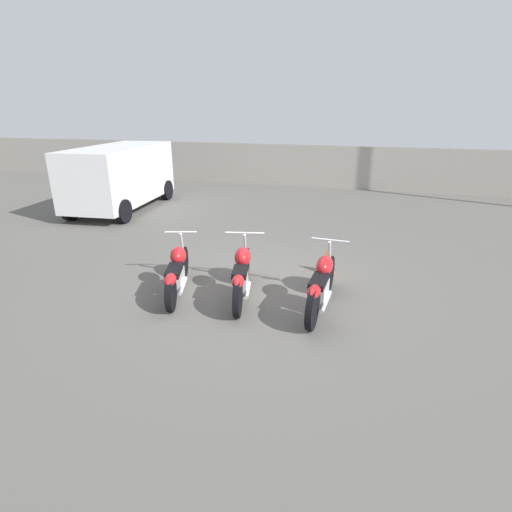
% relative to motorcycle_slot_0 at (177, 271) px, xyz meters
% --- Properties ---
extents(ground_plane, '(60.00, 60.00, 0.00)m').
position_rel_motorcycle_slot_0_xyz_m(ground_plane, '(1.33, 0.67, -0.41)').
color(ground_plane, '#5B5954').
extents(fence_back, '(40.00, 0.04, 1.71)m').
position_rel_motorcycle_slot_0_xyz_m(fence_back, '(1.33, 10.93, 0.44)').
color(fence_back, '#9E998E').
rests_on(fence_back, ground_plane).
extents(motorcycle_slot_0, '(0.86, 2.01, 0.97)m').
position_rel_motorcycle_slot_0_xyz_m(motorcycle_slot_0, '(0.00, 0.00, 0.00)').
color(motorcycle_slot_0, black).
rests_on(motorcycle_slot_0, ground_plane).
extents(motorcycle_slot_1, '(0.78, 2.05, 1.03)m').
position_rel_motorcycle_slot_0_xyz_m(motorcycle_slot_1, '(1.19, 0.14, 0.03)').
color(motorcycle_slot_1, black).
rests_on(motorcycle_slot_1, ground_plane).
extents(motorcycle_slot_2, '(0.66, 2.10, 1.04)m').
position_rel_motorcycle_slot_0_xyz_m(motorcycle_slot_2, '(2.60, 0.09, 0.04)').
color(motorcycle_slot_2, black).
rests_on(motorcycle_slot_2, ground_plane).
extents(parked_van, '(2.32, 4.58, 2.03)m').
position_rel_motorcycle_slot_0_xyz_m(parked_van, '(-4.68, 5.33, 0.72)').
color(parked_van, white).
rests_on(parked_van, ground_plane).
extents(traffic_cone_near, '(0.32, 0.32, 0.52)m').
position_rel_motorcycle_slot_0_xyz_m(traffic_cone_near, '(2.51, 1.72, -0.15)').
color(traffic_cone_near, orange).
rests_on(traffic_cone_near, ground_plane).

